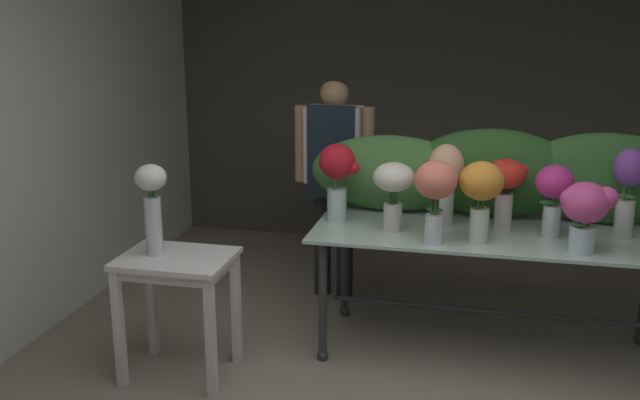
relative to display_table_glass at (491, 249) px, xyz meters
The scene contains 17 objects.
ground_plane 0.86m from the display_table_glass, 147.98° to the left, with size 8.17×8.17×0.00m, color gray.
wall_back 2.29m from the display_table_glass, 102.04° to the left, with size 4.89×0.12×2.70m, color #4C4742.
wall_left 2.99m from the display_table_glass, behind, with size 0.12×3.84×2.70m, color silver.
display_table_glass is the anchor object (origin of this frame).
side_table_white 1.86m from the display_table_glass, 158.43° to the right, with size 0.63×0.49×0.73m.
florist 1.36m from the display_table_glass, 148.03° to the left, with size 0.58×0.24×1.61m.
foliage_backdrop 0.50m from the display_table_glass, 91.28° to the left, with size 2.37×0.32×0.57m.
vase_ivory_carnations 0.71m from the display_table_glass, 168.01° to the right, with size 0.25×0.25×0.41m.
vase_peach_dahlias 0.52m from the display_table_glass, 164.96° to the left, with size 0.21×0.21×0.50m.
vase_fuchsia_lilies 0.66m from the display_table_glass, 31.37° to the right, with size 0.30×0.25×0.39m.
vase_crimson_hydrangea 1.03m from the display_table_glass, behind, with size 0.25×0.22×0.49m.
vase_magenta_stock 0.51m from the display_table_glass, ahead, with size 0.22×0.22×0.43m.
vase_sunset_freesia 0.48m from the display_table_glass, 109.25° to the right, with size 0.25×0.25×0.47m.
vase_violet_ranunculus 0.85m from the display_table_glass, ahead, with size 0.20×0.18×0.52m.
vase_scarlet_tulips 0.40m from the display_table_glass, 33.75° to the left, with size 0.26×0.24×0.43m.
vase_coral_roses 0.63m from the display_table_glass, 135.73° to the right, with size 0.24×0.24×0.48m.
vase_white_roses_tall 2.01m from the display_table_glass, 159.76° to the right, with size 0.18×0.18×0.52m.
Camera 1 is at (0.38, -2.62, 2.06)m, focal length 40.02 mm.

